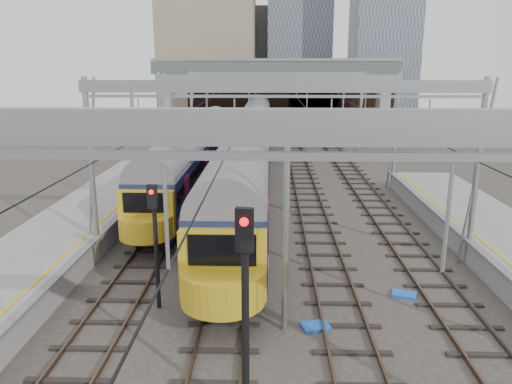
{
  "coord_description": "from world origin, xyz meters",
  "views": [
    {
      "loc": [
        -0.51,
        -12.8,
        8.41
      ],
      "look_at": [
        -1.19,
        10.92,
        2.4
      ],
      "focal_mm": 35.0,
      "sensor_mm": 36.0,
      "label": 1
    }
  ],
  "objects_px": {
    "signal_near_left": "(155,231)",
    "signal_near_centre": "(245,295)",
    "train_main": "(255,128)",
    "train_second": "(195,151)"
  },
  "relations": [
    {
      "from": "train_main",
      "to": "train_second",
      "type": "distance_m",
      "value": 13.12
    },
    {
      "from": "signal_near_centre",
      "to": "train_main",
      "type": "bearing_deg",
      "value": 102.5
    },
    {
      "from": "train_main",
      "to": "signal_near_left",
      "type": "relative_size",
      "value": 14.73
    },
    {
      "from": "train_main",
      "to": "train_second",
      "type": "bearing_deg",
      "value": -107.75
    },
    {
      "from": "signal_near_left",
      "to": "train_second",
      "type": "bearing_deg",
      "value": 99.68
    },
    {
      "from": "train_second",
      "to": "signal_near_centre",
      "type": "relative_size",
      "value": 5.47
    },
    {
      "from": "train_main",
      "to": "signal_near_left",
      "type": "distance_m",
      "value": 32.33
    },
    {
      "from": "train_main",
      "to": "signal_near_centre",
      "type": "relative_size",
      "value": 12.32
    },
    {
      "from": "signal_near_left",
      "to": "signal_near_centre",
      "type": "height_order",
      "value": "signal_near_centre"
    },
    {
      "from": "train_main",
      "to": "signal_near_left",
      "type": "bearing_deg",
      "value": -94.35
    }
  ]
}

